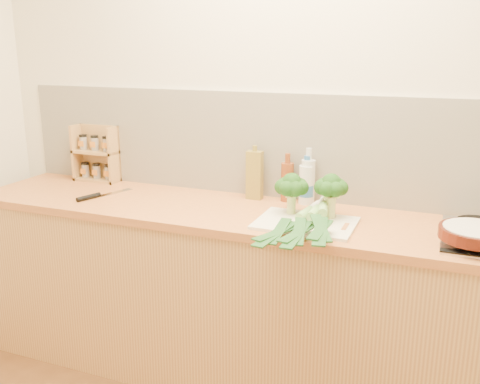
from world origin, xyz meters
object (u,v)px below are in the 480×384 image
object	(u,v)px
chefs_knife	(95,196)
chopping_board	(306,223)
spice_rack	(97,157)
skillet	(477,233)

from	to	relation	value
chefs_knife	chopping_board	bearing A→B (deg)	18.06
chopping_board	spice_rack	xyz separation A→B (m)	(-1.34, 0.34, 0.13)
chopping_board	chefs_knife	world-z (taller)	chefs_knife
spice_rack	skillet	bearing A→B (deg)	-10.45
chopping_board	chefs_knife	size ratio (longest dim) A/B	1.30
chopping_board	chefs_knife	bearing A→B (deg)	179.58
chefs_knife	spice_rack	xyz separation A→B (m)	(-0.21, 0.32, 0.13)
chopping_board	chefs_knife	xyz separation A→B (m)	(-1.13, 0.02, 0.00)
chefs_knife	skillet	world-z (taller)	skillet
chefs_knife	skillet	distance (m)	1.83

